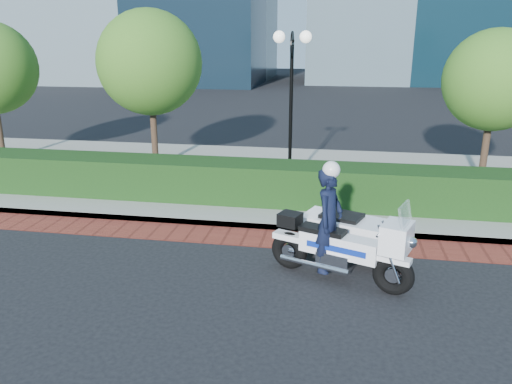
% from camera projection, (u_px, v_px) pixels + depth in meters
% --- Properties ---
extents(ground, '(120.00, 120.00, 0.00)m').
position_uv_depth(ground, '(209.00, 265.00, 9.62)').
color(ground, black).
rests_on(ground, ground).
extents(brick_strip, '(60.00, 1.00, 0.01)m').
position_uv_depth(brick_strip, '(226.00, 236.00, 11.03)').
color(brick_strip, maroon).
rests_on(brick_strip, ground).
extents(sidewalk, '(60.00, 8.00, 0.15)m').
position_uv_depth(sidewalk, '(259.00, 178.00, 15.23)').
color(sidewalk, gray).
rests_on(sidewalk, ground).
extents(hedge_main, '(18.00, 1.20, 1.00)m').
position_uv_depth(hedge_main, '(244.00, 182.00, 12.81)').
color(hedge_main, black).
rests_on(hedge_main, sidewalk).
extents(lamppost, '(1.02, 0.70, 4.21)m').
position_uv_depth(lamppost, '(291.00, 85.00, 13.46)').
color(lamppost, black).
rests_on(lamppost, sidewalk).
extents(tree_b, '(3.20, 3.20, 4.89)m').
position_uv_depth(tree_b, '(150.00, 63.00, 15.26)').
color(tree_b, '#332319').
rests_on(tree_b, sidewalk).
extents(tree_c, '(2.80, 2.80, 4.30)m').
position_uv_depth(tree_c, '(495.00, 80.00, 13.76)').
color(tree_c, '#332319').
rests_on(tree_c, sidewalk).
extents(police_motorcycle, '(2.60, 2.37, 2.19)m').
position_uv_depth(police_motorcycle, '(342.00, 234.00, 9.18)').
color(police_motorcycle, black).
rests_on(police_motorcycle, ground).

